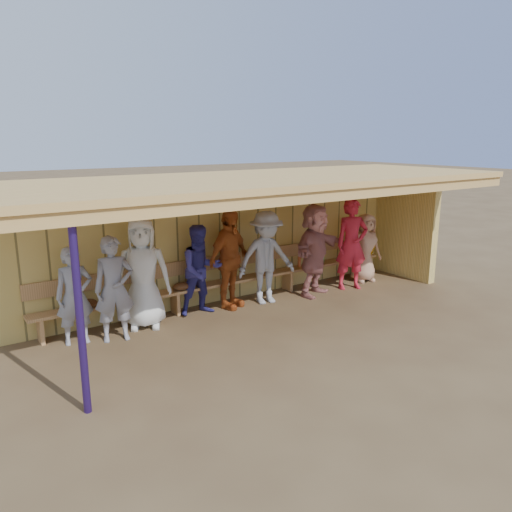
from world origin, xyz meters
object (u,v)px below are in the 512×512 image
(player_a, at_px, (74,296))
(player_g, at_px, (352,244))
(player_h, at_px, (365,248))
(bench, at_px, (234,274))
(player_d, at_px, (229,259))
(player_e, at_px, (266,258))
(player_c, at_px, (201,270))
(player_f, at_px, (315,250))
(player_extra, at_px, (114,289))
(player_b, at_px, (143,273))

(player_a, height_order, player_g, player_g)
(player_h, relative_size, bench, 0.20)
(player_d, xyz_separation_m, player_e, (0.73, -0.15, -0.04))
(player_e, bearing_deg, player_c, -176.41)
(player_f, relative_size, player_extra, 1.11)
(player_d, bearing_deg, player_h, -26.17)
(player_e, xyz_separation_m, player_g, (2.03, -0.25, 0.06))
(player_b, relative_size, player_extra, 1.12)
(player_d, distance_m, player_f, 1.85)
(player_a, height_order, player_h, player_a)
(player_d, height_order, player_g, player_g)
(player_d, xyz_separation_m, player_g, (2.76, -0.40, 0.02))
(player_a, distance_m, player_extra, 0.60)
(player_f, bearing_deg, player_d, 148.80)
(player_a, distance_m, player_b, 1.15)
(player_d, distance_m, player_h, 3.42)
(player_f, relative_size, player_g, 0.98)
(player_h, xyz_separation_m, bench, (-3.12, 0.49, -0.23))
(player_b, xyz_separation_m, player_f, (3.53, -0.29, -0.00))
(player_f, bearing_deg, player_g, -27.86)
(player_b, relative_size, player_e, 1.05)
(player_a, relative_size, bench, 0.20)
(bench, bearing_deg, player_b, -170.79)
(player_a, xyz_separation_m, player_extra, (0.55, -0.23, 0.07))
(player_g, xyz_separation_m, bench, (-2.47, 0.71, -0.43))
(player_c, distance_m, player_e, 1.34)
(player_h, bearing_deg, player_b, -169.55)
(player_b, relative_size, player_d, 1.00)
(player_d, relative_size, player_f, 1.00)
(player_c, distance_m, player_g, 3.38)
(player_b, bearing_deg, player_a, -153.74)
(player_e, bearing_deg, player_f, 2.20)
(player_extra, bearing_deg, bench, 24.62)
(player_h, relative_size, player_extra, 0.90)
(player_a, height_order, player_c, player_c)
(player_c, distance_m, player_h, 4.01)
(player_a, xyz_separation_m, player_h, (6.24, -0.10, -0.01))
(player_f, xyz_separation_m, player_extra, (-4.11, 0.00, -0.10))
(player_a, distance_m, player_g, 5.61)
(player_d, bearing_deg, player_g, -31.44)
(player_extra, xyz_separation_m, bench, (2.57, 0.61, -0.31))
(player_b, bearing_deg, player_e, 20.14)
(player_f, bearing_deg, bench, 136.68)
(player_c, bearing_deg, bench, 23.92)
(player_d, relative_size, bench, 0.25)
(player_a, relative_size, player_b, 0.82)
(player_b, xyz_separation_m, player_extra, (-0.59, -0.28, -0.10))
(player_g, bearing_deg, player_extra, -161.23)
(player_a, relative_size, player_h, 1.01)
(player_c, relative_size, player_extra, 0.98)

